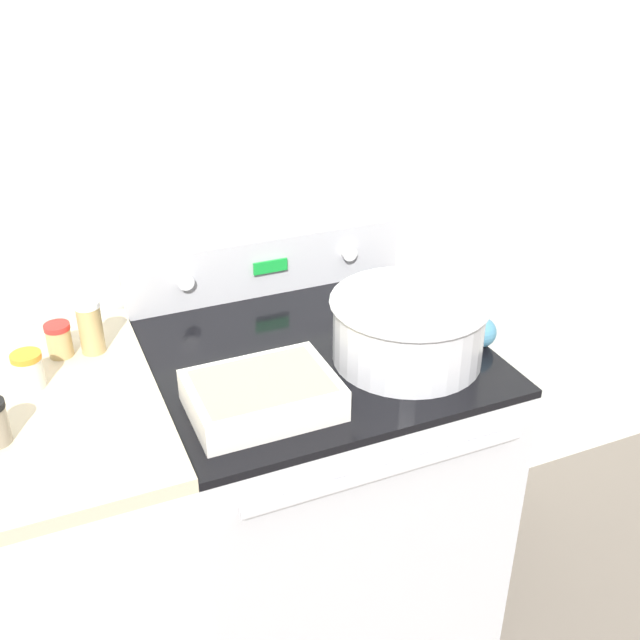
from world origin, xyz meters
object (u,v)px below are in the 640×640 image
object	(u,v)px
spice_jar_orange_cap	(29,370)
mixing_bowl	(408,325)
casserole_dish	(262,393)
ladle	(477,331)
spice_jar_red_cap	(59,340)
spice_jar_white_cap	(90,327)

from	to	relation	value
spice_jar_orange_cap	mixing_bowl	bearing A→B (deg)	-13.89
casserole_dish	ladle	bearing A→B (deg)	5.92
ladle	spice_jar_orange_cap	bearing A→B (deg)	168.48
mixing_bowl	casserole_dish	size ratio (longest dim) A/B	1.21
mixing_bowl	ladle	bearing A→B (deg)	-1.06
mixing_bowl	spice_jar_red_cap	xyz separation A→B (m)	(-0.70, 0.29, -0.03)
casserole_dish	spice_jar_white_cap	distance (m)	0.44
spice_jar_white_cap	spice_jar_orange_cap	world-z (taller)	spice_jar_white_cap
spice_jar_red_cap	spice_jar_orange_cap	world-z (taller)	same
casserole_dish	spice_jar_red_cap	distance (m)	0.49
ladle	spice_jar_orange_cap	distance (m)	0.97
casserole_dish	spice_jar_orange_cap	distance (m)	0.48
mixing_bowl	ladle	world-z (taller)	mixing_bowl
mixing_bowl	spice_jar_orange_cap	size ratio (longest dim) A/B	4.46
ladle	spice_jar_white_cap	bearing A→B (deg)	160.50
ladle	spice_jar_red_cap	world-z (taller)	spice_jar_red_cap
spice_jar_red_cap	spice_jar_orange_cap	size ratio (longest dim) A/B	0.99
ladle	spice_jar_orange_cap	xyz separation A→B (m)	(-0.95, 0.19, 0.02)
spice_jar_orange_cap	spice_jar_white_cap	bearing A→B (deg)	33.90
casserole_dish	spice_jar_orange_cap	xyz separation A→B (m)	(-0.41, 0.25, 0.01)
spice_jar_white_cap	casserole_dish	bearing A→B (deg)	-51.36
spice_jar_red_cap	spice_jar_orange_cap	bearing A→B (deg)	-124.45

